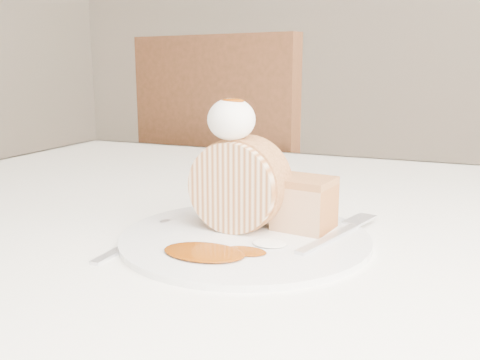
% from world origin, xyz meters
% --- Properties ---
extents(table, '(1.40, 0.90, 0.75)m').
position_xyz_m(table, '(0.00, 0.20, 0.66)').
color(table, white).
rests_on(table, ground).
extents(chair_far, '(0.56, 0.56, 1.01)m').
position_xyz_m(chair_far, '(-0.39, 0.87, 0.58)').
color(chair_far, brown).
rests_on(chair_far, ground).
extents(plate, '(0.31, 0.31, 0.01)m').
position_xyz_m(plate, '(-0.04, 0.06, 0.75)').
color(plate, white).
rests_on(plate, table).
extents(roulade_slice, '(0.10, 0.06, 0.10)m').
position_xyz_m(roulade_slice, '(-0.06, 0.08, 0.81)').
color(roulade_slice, beige).
rests_on(roulade_slice, plate).
extents(cake_chunk, '(0.07, 0.06, 0.05)m').
position_xyz_m(cake_chunk, '(0.01, 0.11, 0.78)').
color(cake_chunk, '#C47D4A').
rests_on(cake_chunk, plate).
extents(whipped_cream, '(0.05, 0.05, 0.05)m').
position_xyz_m(whipped_cream, '(-0.07, 0.07, 0.88)').
color(whipped_cream, white).
rests_on(whipped_cream, roulade_slice).
extents(caramel_drizzle, '(0.03, 0.02, 0.01)m').
position_xyz_m(caramel_drizzle, '(-0.06, 0.07, 0.91)').
color(caramel_drizzle, '#7D3405').
rests_on(caramel_drizzle, whipped_cream).
extents(caramel_pool, '(0.09, 0.07, 0.00)m').
position_xyz_m(caramel_pool, '(-0.06, -0.01, 0.76)').
color(caramel_pool, '#7D3405').
rests_on(caramel_pool, plate).
extents(fork, '(0.07, 0.16, 0.00)m').
position_xyz_m(fork, '(0.05, 0.07, 0.76)').
color(fork, silver).
rests_on(fork, plate).
extents(spoon, '(0.02, 0.15, 0.00)m').
position_xyz_m(spoon, '(-0.15, -0.01, 0.75)').
color(spoon, silver).
rests_on(spoon, table).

